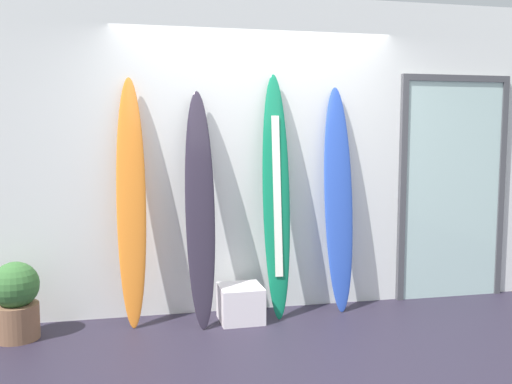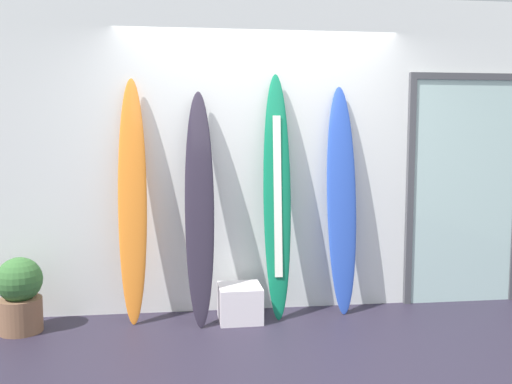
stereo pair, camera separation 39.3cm
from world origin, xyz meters
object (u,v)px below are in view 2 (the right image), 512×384
at_px(glass_door, 463,186).
at_px(potted_plant, 20,294).
at_px(surfboard_cobalt, 342,202).
at_px(surfboard_sunset, 132,201).
at_px(display_block_left, 240,303).
at_px(surfboard_charcoal, 200,207).
at_px(surfboard_emerald, 277,196).

bearing_deg(glass_door, potted_plant, -175.17).
bearing_deg(surfboard_cobalt, surfboard_sunset, -179.25).
relative_size(surfboard_cobalt, display_block_left, 5.47).
distance_m(surfboard_charcoal, glass_door, 2.49).
height_order(surfboard_emerald, potted_plant, surfboard_emerald).
xyz_separation_m(surfboard_sunset, display_block_left, (0.89, -0.11, -0.88)).
height_order(surfboard_charcoal, potted_plant, surfboard_charcoal).
bearing_deg(potted_plant, glass_door, 4.83).
xyz_separation_m(surfboard_charcoal, surfboard_cobalt, (1.26, 0.10, 0.01)).
xyz_separation_m(surfboard_charcoal, surfboard_emerald, (0.67, 0.06, 0.08)).
distance_m(surfboard_sunset, potted_plant, 1.16).
xyz_separation_m(display_block_left, potted_plant, (-1.78, -0.05, 0.16)).
xyz_separation_m(surfboard_cobalt, potted_plant, (-2.70, -0.19, -0.68)).
height_order(surfboard_cobalt, glass_door, glass_door).
xyz_separation_m(surfboard_sunset, potted_plant, (-0.89, -0.17, -0.72)).
distance_m(surfboard_sunset, surfboard_cobalt, 1.82).
bearing_deg(surfboard_sunset, glass_door, 3.13).
height_order(display_block_left, glass_door, glass_door).
bearing_deg(surfboard_sunset, surfboard_charcoal, -8.29).
xyz_separation_m(glass_door, potted_plant, (-3.92, -0.33, -0.79)).
relative_size(surfboard_sunset, surfboard_cobalt, 1.03).
bearing_deg(surfboard_emerald, display_block_left, -164.02).
height_order(surfboard_sunset, surfboard_emerald, surfboard_emerald).
relative_size(surfboard_charcoal, potted_plant, 3.21).
xyz_separation_m(surfboard_sunset, surfboard_charcoal, (0.56, -0.08, -0.05)).
distance_m(surfboard_sunset, display_block_left, 1.26).
bearing_deg(surfboard_cobalt, potted_plant, -175.99).
bearing_deg(surfboard_cobalt, surfboard_emerald, -175.91).
bearing_deg(potted_plant, surfboard_charcoal, 3.34).
relative_size(surfboard_sunset, potted_plant, 3.38).
bearing_deg(surfboard_emerald, glass_door, 5.83).
height_order(surfboard_sunset, surfboard_charcoal, surfboard_sunset).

